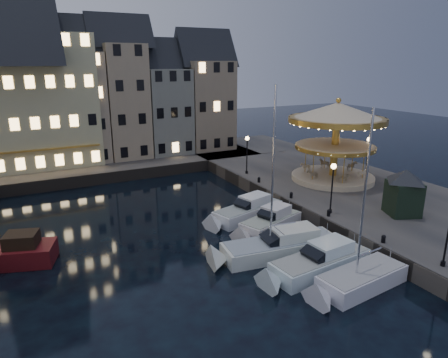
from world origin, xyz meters
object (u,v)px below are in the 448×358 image
motorboat_d (268,224)px  red_fishing_boat (3,255)px  bollard_b (329,212)px  motorboat_e (245,212)px  bollard_d (259,179)px  streetlamp_d (368,151)px  motorboat_b (316,264)px  streetlamp_b (332,181)px  ticket_kiosk (405,184)px  bollard_a (384,238)px  bollard_c (291,195)px  streetlamp_c (247,149)px  motorboat_a (356,282)px  motorboat_c (276,247)px  carousel (337,127)px

motorboat_d → red_fishing_boat: 19.27m
bollard_b → motorboat_e: size_ratio=0.07×
bollard_d → red_fishing_boat: 23.84m
streetlamp_d → motorboat_b: size_ratio=0.51×
streetlamp_b → streetlamp_d: same height
bollard_b → ticket_kiosk: ticket_kiosk is taller
bollard_a → bollard_c: bearing=90.0°
streetlamp_c → red_fishing_boat: size_ratio=0.56×
bollard_b → motorboat_b: bearing=-137.5°
streetlamp_c → bollard_d: 4.29m
streetlamp_b → bollard_b: (-0.60, -0.50, -2.41)m
motorboat_a → motorboat_c: size_ratio=0.92×
streetlamp_b → streetlamp_c: 13.50m
streetlamp_b → streetlamp_d: 13.29m
bollard_d → ticket_kiosk: ticket_kiosk is taller
motorboat_e → streetlamp_b: bearing=-41.8°
streetlamp_c → streetlamp_d: 13.04m
bollard_c → motorboat_c: motorboat_c is taller
motorboat_a → red_fishing_boat: bearing=144.9°
bollard_a → motorboat_b: 5.41m
streetlamp_d → red_fishing_boat: size_ratio=0.56×
motorboat_d → motorboat_e: size_ratio=0.86×
bollard_c → motorboat_c: (-6.23, -6.68, -0.92)m
streetlamp_c → motorboat_e: streetlamp_c is taller
bollard_c → carousel: (7.36, 2.73, 5.30)m
bollard_a → red_fishing_boat: (-23.34, 11.24, -0.91)m
motorboat_e → ticket_kiosk: 13.19m
bollard_d → motorboat_e: motorboat_e is taller
bollard_c → bollard_a: bearing=-90.0°
bollard_d → red_fishing_boat: bearing=-168.5°
streetlamp_b → bollard_a: 6.50m
streetlamp_b → bollard_d: streetlamp_b is taller
streetlamp_d → bollard_a: 17.79m
motorboat_a → motorboat_d: motorboat_a is taller
bollard_c → motorboat_d: size_ratio=0.09×
bollard_c → motorboat_a: bearing=-109.6°
bollard_c → carousel: 9.47m
motorboat_d → red_fishing_boat: bearing=169.2°
streetlamp_b → motorboat_e: streetlamp_b is taller
red_fishing_boat → ticket_kiosk: size_ratio=1.72×
streetlamp_b → bollard_c: (-0.60, 4.50, -2.41)m
bollard_b → motorboat_b: motorboat_b is taller
motorboat_b → red_fishing_boat: red_fishing_boat is taller
motorboat_b → motorboat_c: motorboat_c is taller
red_fishing_boat → carousel: (30.70, 1.99, 6.21)m
streetlamp_c → ticket_kiosk: bearing=-73.3°
bollard_d → red_fishing_boat: red_fishing_boat is taller
motorboat_b → motorboat_e: bearing=86.8°
motorboat_d → red_fishing_boat: red_fishing_boat is taller
ticket_kiosk → bollard_a: bearing=-150.8°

